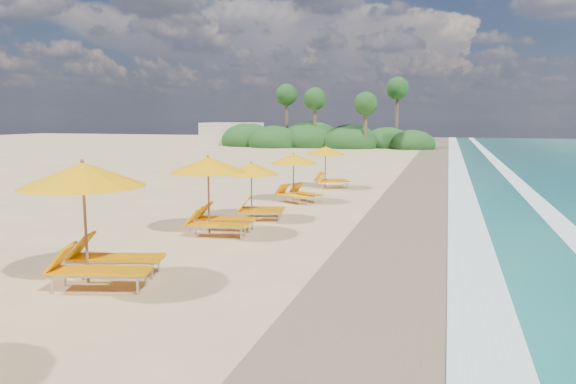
{
  "coord_description": "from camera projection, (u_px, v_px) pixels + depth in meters",
  "views": [
    {
      "loc": [
        4.79,
        -15.94,
        3.56
      ],
      "look_at": [
        0.0,
        0.0,
        1.2
      ],
      "focal_mm": 33.15,
      "sensor_mm": 36.0,
      "label": 1
    }
  ],
  "objects": [
    {
      "name": "surf_foam",
      "position": [
        514.0,
        242.0,
        15.07
      ],
      "size": [
        4.0,
        160.0,
        0.01
      ],
      "color": "white",
      "rests_on": "ground"
    },
    {
      "name": "station_5",
      "position": [
        329.0,
        164.0,
        26.8
      ],
      "size": [
        2.81,
        2.79,
        2.14
      ],
      "rotation": [
        0.0,
        0.0,
        0.43
      ],
      "color": "olive",
      "rests_on": "ground"
    },
    {
      "name": "wet_sand",
      "position": [
        416.0,
        237.0,
        15.84
      ],
      "size": [
        4.0,
        160.0,
        0.01
      ],
      "primitive_type": "cube",
      "color": "#7B6449",
      "rests_on": "ground"
    },
    {
      "name": "ground",
      "position": [
        288.0,
        229.0,
        16.98
      ],
      "size": [
        160.0,
        160.0,
        0.0
      ],
      "primitive_type": "plane",
      "color": "tan",
      "rests_on": "ground"
    },
    {
      "name": "station_4",
      "position": [
        296.0,
        174.0,
        22.33
      ],
      "size": [
        2.79,
        2.79,
        2.07
      ],
      "rotation": [
        0.0,
        0.0,
        -0.54
      ],
      "color": "olive",
      "rests_on": "ground"
    },
    {
      "name": "treeline",
      "position": [
        318.0,
        139.0,
        62.83
      ],
      "size": [
        25.8,
        8.8,
        9.74
      ],
      "color": "#163D14",
      "rests_on": "ground"
    },
    {
      "name": "station_2",
      "position": [
        214.0,
        190.0,
        16.16
      ],
      "size": [
        2.81,
        2.66,
        2.42
      ],
      "rotation": [
        0.0,
        0.0,
        0.12
      ],
      "color": "olive",
      "rests_on": "ground"
    },
    {
      "name": "station_1",
      "position": [
        94.0,
        214.0,
        11.29
      ],
      "size": [
        3.35,
        3.24,
        2.69
      ],
      "rotation": [
        0.0,
        0.0,
        0.27
      ],
      "color": "olive",
      "rests_on": "ground"
    },
    {
      "name": "station_3",
      "position": [
        256.0,
        187.0,
        18.54
      ],
      "size": [
        2.48,
        2.38,
        2.02
      ],
      "rotation": [
        0.0,
        0.0,
        0.23
      ],
      "color": "olive",
      "rests_on": "ground"
    },
    {
      "name": "beach_building",
      "position": [
        232.0,
        134.0,
        68.56
      ],
      "size": [
        7.0,
        5.0,
        2.8
      ],
      "primitive_type": "cube",
      "color": "beige",
      "rests_on": "ground"
    }
  ]
}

